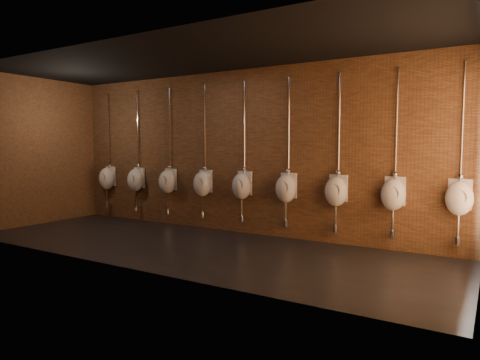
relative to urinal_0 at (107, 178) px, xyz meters
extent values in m
plane|color=black|center=(3.64, -1.36, -0.95)|extent=(8.50, 8.50, 0.00)
cube|color=black|center=(3.64, -1.36, 2.25)|extent=(8.50, 3.00, 0.04)
cube|color=brown|center=(3.64, 0.14, 0.65)|extent=(8.50, 0.04, 3.20)
cube|color=brown|center=(3.64, -2.86, 0.65)|extent=(8.50, 0.04, 3.20)
cube|color=brown|center=(-0.61, -1.36, 0.65)|extent=(0.04, 3.00, 3.20)
ellipsoid|color=white|center=(0.00, -0.01, -0.01)|extent=(0.43, 0.39, 0.52)
cube|color=white|center=(0.00, 0.12, 0.04)|extent=(0.34, 0.08, 0.47)
cylinder|color=gray|center=(0.00, -0.14, 0.02)|extent=(0.23, 0.05, 0.23)
cylinder|color=silver|center=(0.00, 0.10, 1.12)|extent=(0.03, 0.03, 1.75)
sphere|color=silver|center=(0.00, 0.09, 0.31)|extent=(0.09, 0.09, 0.09)
cylinder|color=silver|center=(0.00, 0.10, 2.00)|extent=(0.06, 0.06, 0.01)
cylinder|color=silver|center=(0.00, -0.01, -0.40)|extent=(0.04, 0.04, 0.38)
cylinder|color=silver|center=(0.00, -0.01, -0.65)|extent=(0.09, 0.09, 0.12)
cylinder|color=silver|center=(0.00, 0.07, -0.65)|extent=(0.04, 0.17, 0.04)
ellipsoid|color=white|center=(0.94, -0.01, -0.01)|extent=(0.43, 0.39, 0.52)
cube|color=white|center=(0.94, 0.12, 0.04)|extent=(0.34, 0.08, 0.47)
cylinder|color=gray|center=(0.94, -0.14, 0.02)|extent=(0.23, 0.05, 0.23)
cylinder|color=silver|center=(0.94, 0.10, 1.12)|extent=(0.03, 0.03, 1.75)
sphere|color=silver|center=(0.94, 0.09, 0.31)|extent=(0.09, 0.09, 0.09)
cylinder|color=silver|center=(0.94, 0.10, 2.00)|extent=(0.06, 0.06, 0.01)
cylinder|color=silver|center=(0.94, -0.01, -0.40)|extent=(0.04, 0.04, 0.38)
cylinder|color=silver|center=(0.94, -0.01, -0.65)|extent=(0.09, 0.09, 0.12)
cylinder|color=silver|center=(0.94, 0.07, -0.65)|extent=(0.04, 0.17, 0.04)
ellipsoid|color=white|center=(1.89, -0.01, -0.01)|extent=(0.43, 0.39, 0.52)
cube|color=white|center=(1.89, 0.12, 0.04)|extent=(0.34, 0.08, 0.47)
cylinder|color=gray|center=(1.89, -0.14, 0.02)|extent=(0.23, 0.05, 0.23)
cylinder|color=silver|center=(1.89, 0.10, 1.12)|extent=(0.03, 0.03, 1.75)
sphere|color=silver|center=(1.89, 0.09, 0.31)|extent=(0.09, 0.09, 0.09)
cylinder|color=silver|center=(1.89, 0.10, 2.00)|extent=(0.06, 0.06, 0.01)
cylinder|color=silver|center=(1.89, -0.01, -0.40)|extent=(0.04, 0.04, 0.38)
cylinder|color=silver|center=(1.89, -0.01, -0.65)|extent=(0.09, 0.09, 0.12)
cylinder|color=silver|center=(1.89, 0.07, -0.65)|extent=(0.04, 0.17, 0.04)
ellipsoid|color=white|center=(2.83, -0.01, -0.01)|extent=(0.43, 0.39, 0.52)
cube|color=white|center=(2.83, 0.12, 0.04)|extent=(0.34, 0.08, 0.47)
cylinder|color=gray|center=(2.83, -0.14, 0.02)|extent=(0.23, 0.05, 0.23)
cylinder|color=silver|center=(2.83, 0.10, 1.12)|extent=(0.03, 0.03, 1.75)
sphere|color=silver|center=(2.83, 0.09, 0.31)|extent=(0.09, 0.09, 0.09)
cylinder|color=silver|center=(2.83, 0.10, 2.00)|extent=(0.06, 0.06, 0.01)
cylinder|color=silver|center=(2.83, -0.01, -0.40)|extent=(0.04, 0.04, 0.38)
cylinder|color=silver|center=(2.83, -0.01, -0.65)|extent=(0.09, 0.09, 0.12)
cylinder|color=silver|center=(2.83, 0.07, -0.65)|extent=(0.04, 0.17, 0.04)
ellipsoid|color=white|center=(3.77, -0.01, -0.01)|extent=(0.43, 0.39, 0.52)
cube|color=white|center=(3.77, 0.12, 0.04)|extent=(0.34, 0.08, 0.47)
cylinder|color=gray|center=(3.77, -0.14, 0.02)|extent=(0.23, 0.05, 0.23)
cylinder|color=silver|center=(3.77, 0.10, 1.12)|extent=(0.03, 0.03, 1.75)
sphere|color=silver|center=(3.77, 0.09, 0.31)|extent=(0.09, 0.09, 0.09)
cylinder|color=silver|center=(3.77, 0.10, 2.00)|extent=(0.06, 0.06, 0.01)
cylinder|color=silver|center=(3.77, -0.01, -0.40)|extent=(0.04, 0.04, 0.38)
cylinder|color=silver|center=(3.77, -0.01, -0.65)|extent=(0.09, 0.09, 0.12)
cylinder|color=silver|center=(3.77, 0.07, -0.65)|extent=(0.04, 0.17, 0.04)
ellipsoid|color=white|center=(4.72, -0.01, -0.01)|extent=(0.43, 0.39, 0.52)
cube|color=white|center=(4.72, 0.12, 0.04)|extent=(0.34, 0.08, 0.47)
cylinder|color=gray|center=(4.72, -0.14, 0.02)|extent=(0.23, 0.05, 0.23)
cylinder|color=silver|center=(4.72, 0.10, 1.12)|extent=(0.03, 0.03, 1.75)
sphere|color=silver|center=(4.72, 0.09, 0.31)|extent=(0.09, 0.09, 0.09)
cylinder|color=silver|center=(4.72, 0.10, 2.00)|extent=(0.06, 0.06, 0.01)
cylinder|color=silver|center=(4.72, -0.01, -0.40)|extent=(0.04, 0.04, 0.38)
cylinder|color=silver|center=(4.72, -0.01, -0.65)|extent=(0.09, 0.09, 0.12)
cylinder|color=silver|center=(4.72, 0.07, -0.65)|extent=(0.04, 0.17, 0.04)
ellipsoid|color=white|center=(5.66, -0.01, -0.01)|extent=(0.43, 0.39, 0.52)
cube|color=white|center=(5.66, 0.12, 0.04)|extent=(0.34, 0.08, 0.47)
cylinder|color=gray|center=(5.66, -0.14, 0.02)|extent=(0.23, 0.05, 0.23)
cylinder|color=silver|center=(5.66, 0.10, 1.12)|extent=(0.03, 0.03, 1.75)
sphere|color=silver|center=(5.66, 0.09, 0.31)|extent=(0.09, 0.09, 0.09)
cylinder|color=silver|center=(5.66, 0.10, 2.00)|extent=(0.06, 0.06, 0.01)
cylinder|color=silver|center=(5.66, -0.01, -0.40)|extent=(0.04, 0.04, 0.38)
cylinder|color=silver|center=(5.66, -0.01, -0.65)|extent=(0.09, 0.09, 0.12)
cylinder|color=silver|center=(5.66, 0.07, -0.65)|extent=(0.04, 0.17, 0.04)
ellipsoid|color=white|center=(6.61, -0.01, -0.01)|extent=(0.43, 0.39, 0.52)
cube|color=white|center=(6.61, 0.12, 0.04)|extent=(0.34, 0.08, 0.47)
cylinder|color=gray|center=(6.61, -0.14, 0.02)|extent=(0.23, 0.05, 0.23)
cylinder|color=silver|center=(6.61, 0.10, 1.12)|extent=(0.03, 0.03, 1.75)
sphere|color=silver|center=(6.61, 0.09, 0.31)|extent=(0.09, 0.09, 0.09)
cylinder|color=silver|center=(6.61, 0.10, 2.00)|extent=(0.06, 0.06, 0.01)
cylinder|color=silver|center=(6.61, -0.01, -0.40)|extent=(0.04, 0.04, 0.38)
cylinder|color=silver|center=(6.61, -0.01, -0.65)|extent=(0.09, 0.09, 0.12)
cylinder|color=silver|center=(6.61, 0.07, -0.65)|extent=(0.04, 0.17, 0.04)
ellipsoid|color=white|center=(7.55, -0.01, -0.01)|extent=(0.43, 0.39, 0.52)
cube|color=white|center=(7.55, 0.12, 0.04)|extent=(0.34, 0.08, 0.47)
cylinder|color=gray|center=(7.55, -0.14, 0.02)|extent=(0.23, 0.05, 0.23)
cylinder|color=silver|center=(7.55, 0.10, 1.12)|extent=(0.03, 0.03, 1.75)
sphere|color=silver|center=(7.55, 0.09, 0.31)|extent=(0.09, 0.09, 0.09)
cylinder|color=silver|center=(7.55, 0.10, 2.00)|extent=(0.06, 0.06, 0.01)
cylinder|color=silver|center=(7.55, -0.01, -0.40)|extent=(0.04, 0.04, 0.38)
cylinder|color=silver|center=(7.55, -0.01, -0.65)|extent=(0.09, 0.09, 0.12)
cylinder|color=silver|center=(7.55, 0.07, -0.65)|extent=(0.04, 0.17, 0.04)
camera|label=1|loc=(8.02, -7.10, 0.77)|focal=32.00mm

